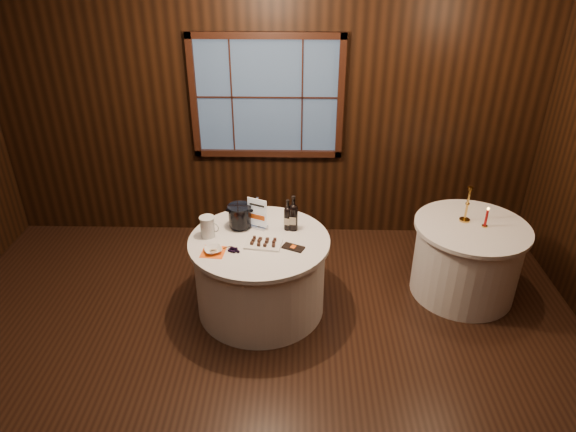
{
  "coord_description": "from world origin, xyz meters",
  "views": [
    {
      "loc": [
        0.36,
        -2.93,
        3.19
      ],
      "look_at": [
        0.26,
        0.9,
        1.07
      ],
      "focal_mm": 32.0,
      "sensor_mm": 36.0,
      "label": 1
    }
  ],
  "objects_px": {
    "ice_bucket": "(240,216)",
    "chocolate_plate": "(263,243)",
    "sign_stand": "(258,218)",
    "port_bottle_left": "(288,217)",
    "brass_candlestick": "(467,209)",
    "cracker_bowl": "(213,250)",
    "side_table": "(466,259)",
    "glass_pitcher": "(208,227)",
    "port_bottle_right": "(293,215)",
    "main_table": "(260,274)",
    "red_candle": "(486,219)",
    "chocolate_box": "(293,247)",
    "grape_bunch": "(234,249)"
  },
  "relations": [
    {
      "from": "sign_stand",
      "to": "glass_pitcher",
      "type": "bearing_deg",
      "value": -136.01
    },
    {
      "from": "sign_stand",
      "to": "brass_candlestick",
      "type": "distance_m",
      "value": 1.97
    },
    {
      "from": "sign_stand",
      "to": "glass_pitcher",
      "type": "distance_m",
      "value": 0.47
    },
    {
      "from": "port_bottle_left",
      "to": "cracker_bowl",
      "type": "height_order",
      "value": "port_bottle_left"
    },
    {
      "from": "ice_bucket",
      "to": "main_table",
      "type": "bearing_deg",
      "value": -47.29
    },
    {
      "from": "grape_bunch",
      "to": "brass_candlestick",
      "type": "relative_size",
      "value": 0.49
    },
    {
      "from": "port_bottle_left",
      "to": "glass_pitcher",
      "type": "distance_m",
      "value": 0.73
    },
    {
      "from": "port_bottle_left",
      "to": "ice_bucket",
      "type": "height_order",
      "value": "port_bottle_left"
    },
    {
      "from": "cracker_bowl",
      "to": "port_bottle_left",
      "type": "bearing_deg",
      "value": 32.8
    },
    {
      "from": "cracker_bowl",
      "to": "brass_candlestick",
      "type": "bearing_deg",
      "value": 14.65
    },
    {
      "from": "port_bottle_left",
      "to": "side_table",
      "type": "bearing_deg",
      "value": 21.55
    },
    {
      "from": "chocolate_plate",
      "to": "red_candle",
      "type": "xyz_separation_m",
      "value": [
        2.06,
        0.37,
        0.06
      ]
    },
    {
      "from": "main_table",
      "to": "glass_pitcher",
      "type": "height_order",
      "value": "glass_pitcher"
    },
    {
      "from": "main_table",
      "to": "side_table",
      "type": "relative_size",
      "value": 1.19
    },
    {
      "from": "ice_bucket",
      "to": "glass_pitcher",
      "type": "xyz_separation_m",
      "value": [
        -0.27,
        -0.17,
        -0.02
      ]
    },
    {
      "from": "main_table",
      "to": "glass_pitcher",
      "type": "relative_size",
      "value": 6.48
    },
    {
      "from": "side_table",
      "to": "red_candle",
      "type": "distance_m",
      "value": 0.47
    },
    {
      "from": "port_bottle_right",
      "to": "red_candle",
      "type": "relative_size",
      "value": 1.69
    },
    {
      "from": "cracker_bowl",
      "to": "brass_candlestick",
      "type": "relative_size",
      "value": 0.42
    },
    {
      "from": "glass_pitcher",
      "to": "chocolate_plate",
      "type": "bearing_deg",
      "value": 0.3
    },
    {
      "from": "chocolate_plate",
      "to": "cracker_bowl",
      "type": "relative_size",
      "value": 2.28
    },
    {
      "from": "side_table",
      "to": "chocolate_plate",
      "type": "distance_m",
      "value": 2.03
    },
    {
      "from": "port_bottle_left",
      "to": "chocolate_box",
      "type": "bearing_deg",
      "value": -62.59
    },
    {
      "from": "side_table",
      "to": "port_bottle_left",
      "type": "height_order",
      "value": "port_bottle_left"
    },
    {
      "from": "ice_bucket",
      "to": "grape_bunch",
      "type": "bearing_deg",
      "value": -91.48
    },
    {
      "from": "chocolate_box",
      "to": "sign_stand",
      "type": "bearing_deg",
      "value": 158.32
    },
    {
      "from": "ice_bucket",
      "to": "chocolate_plate",
      "type": "bearing_deg",
      "value": -51.72
    },
    {
      "from": "glass_pitcher",
      "to": "port_bottle_right",
      "type": "bearing_deg",
      "value": 25.22
    },
    {
      "from": "port_bottle_left",
      "to": "ice_bucket",
      "type": "distance_m",
      "value": 0.45
    },
    {
      "from": "port_bottle_left",
      "to": "red_candle",
      "type": "relative_size",
      "value": 1.48
    },
    {
      "from": "chocolate_plate",
      "to": "brass_candlestick",
      "type": "distance_m",
      "value": 1.96
    },
    {
      "from": "side_table",
      "to": "brass_candlestick",
      "type": "relative_size",
      "value": 3.03
    },
    {
      "from": "chocolate_box",
      "to": "grape_bunch",
      "type": "height_order",
      "value": "grape_bunch"
    },
    {
      "from": "port_bottle_right",
      "to": "grape_bunch",
      "type": "relative_size",
      "value": 1.97
    },
    {
      "from": "sign_stand",
      "to": "port_bottle_left",
      "type": "xyz_separation_m",
      "value": [
        0.28,
        -0.02,
        0.02
      ]
    },
    {
      "from": "sign_stand",
      "to": "glass_pitcher",
      "type": "relative_size",
      "value": 1.6
    },
    {
      "from": "main_table",
      "to": "sign_stand",
      "type": "xyz_separation_m",
      "value": [
        -0.02,
        0.2,
        0.49
      ]
    },
    {
      "from": "port_bottle_right",
      "to": "red_candle",
      "type": "height_order",
      "value": "port_bottle_right"
    },
    {
      "from": "brass_candlestick",
      "to": "red_candle",
      "type": "xyz_separation_m",
      "value": [
        0.16,
        -0.11,
        -0.05
      ]
    },
    {
      "from": "port_bottle_right",
      "to": "glass_pitcher",
      "type": "relative_size",
      "value": 1.74
    },
    {
      "from": "ice_bucket",
      "to": "chocolate_box",
      "type": "distance_m",
      "value": 0.62
    },
    {
      "from": "ice_bucket",
      "to": "brass_candlestick",
      "type": "xyz_separation_m",
      "value": [
        2.13,
        0.18,
        0.01
      ]
    },
    {
      "from": "side_table",
      "to": "glass_pitcher",
      "type": "bearing_deg",
      "value": -174.01
    },
    {
      "from": "cracker_bowl",
      "to": "main_table",
      "type": "bearing_deg",
      "value": 30.29
    },
    {
      "from": "side_table",
      "to": "ice_bucket",
      "type": "height_order",
      "value": "ice_bucket"
    },
    {
      "from": "chocolate_plate",
      "to": "cracker_bowl",
      "type": "xyz_separation_m",
      "value": [
        -0.43,
        -0.13,
        0.0
      ]
    },
    {
      "from": "cracker_bowl",
      "to": "brass_candlestick",
      "type": "height_order",
      "value": "brass_candlestick"
    },
    {
      "from": "sign_stand",
      "to": "chocolate_plate",
      "type": "distance_m",
      "value": 0.32
    },
    {
      "from": "side_table",
      "to": "red_candle",
      "type": "xyz_separation_m",
      "value": [
        0.1,
        -0.02,
        0.46
      ]
    },
    {
      "from": "chocolate_plate",
      "to": "glass_pitcher",
      "type": "relative_size",
      "value": 1.73
    }
  ]
}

